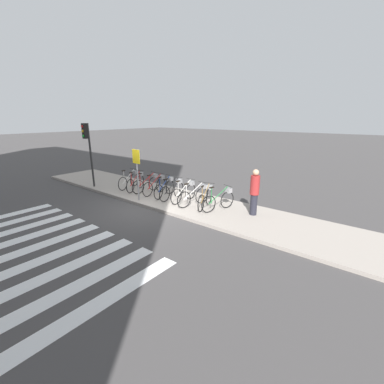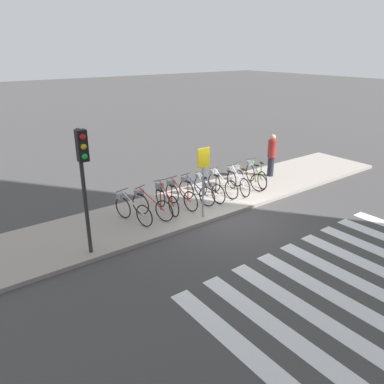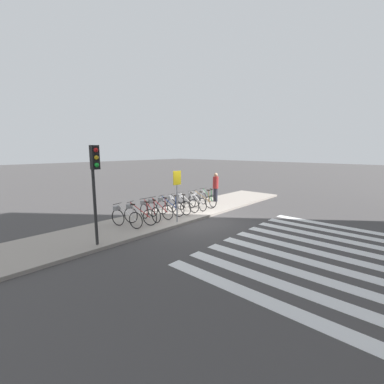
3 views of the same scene
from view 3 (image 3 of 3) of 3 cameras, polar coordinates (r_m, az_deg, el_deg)
name	(u,v)px [view 3 (image 3 of 3)]	position (r m, az deg, el deg)	size (l,w,h in m)	color
ground_plane	(195,222)	(11.76, 0.59, -6.67)	(120.00, 120.00, 0.00)	#423F3F
sidewalk	(173,215)	(12.71, -4.30, -5.18)	(17.57, 2.88, 0.12)	#9E9389
road_crosswalk	(358,262)	(9.13, 32.95, -13.01)	(7.65, 8.00, 0.01)	silver
parked_bicycle_0	(125,216)	(10.86, -14.69, -5.25)	(0.55, 1.61, 1.01)	black
parked_bicycle_1	(138,214)	(11.14, -11.85, -4.78)	(0.67, 1.56, 1.01)	black
parked_bicycle_2	(149,211)	(11.66, -9.57, -4.08)	(0.46, 1.64, 1.01)	black
parked_bicycle_3	(158,208)	(12.00, -7.51, -3.64)	(0.46, 1.64, 1.01)	black
parked_bicycle_4	(168,206)	(12.41, -5.28, -3.16)	(0.49, 1.62, 1.01)	black
parked_bicycle_5	(177,205)	(12.74, -3.36, -2.82)	(0.46, 1.64, 1.01)	black
parked_bicycle_6	(186,202)	(13.23, -1.41, -2.35)	(0.46, 1.64, 1.01)	black
parked_bicycle_7	(196,201)	(13.61, 0.89, -2.01)	(0.53, 1.61, 1.01)	black
parked_bicycle_8	(201,199)	(14.04, 2.02, -1.66)	(0.60, 1.59, 1.01)	black
parked_bicycle_9	(207,198)	(14.57, 3.31, -1.27)	(0.62, 1.58, 1.01)	black
pedestrian	(216,186)	(15.69, 5.26, 1.25)	(0.34, 0.34, 1.75)	#23232D
traffic_light	(95,174)	(8.71, -20.81, 3.69)	(0.24, 0.40, 3.27)	#2D2D2D
sign_post	(177,187)	(11.02, -3.35, 1.01)	(0.44, 0.07, 2.24)	#99999E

